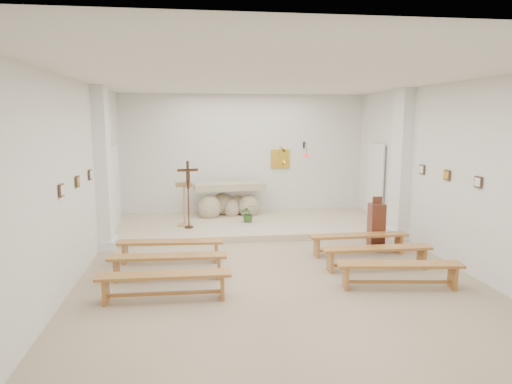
{
  "coord_description": "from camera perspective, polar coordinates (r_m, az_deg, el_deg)",
  "views": [
    {
      "loc": [
        -1.42,
        -8.08,
        2.82
      ],
      "look_at": [
        -0.12,
        1.6,
        1.24
      ],
      "focal_mm": 32.0,
      "sensor_mm": 36.0,
      "label": 1
    }
  ],
  "objects": [
    {
      "name": "bench_left_second",
      "position": [
        8.27,
        -10.94,
        -8.49
      ],
      "size": [
        2.09,
        0.44,
        0.44
      ],
      "rotation": [
        0.0,
        0.0,
        -0.05
      ],
      "color": "#AA6931",
      "rests_on": "ground"
    },
    {
      "name": "station_frame_left_mid",
      "position": [
        8.6,
        -21.41,
        1.23
      ],
      "size": [
        0.03,
        0.2,
        0.2
      ],
      "primitive_type": "cube",
      "color": "#422F1D",
      "rests_on": "wall_left"
    },
    {
      "name": "bench_left_front",
      "position": [
        9.19,
        -10.61,
        -6.67
      ],
      "size": [
        2.09,
        0.5,
        0.44
      ],
      "rotation": [
        0.0,
        0.0,
        -0.08
      ],
      "color": "#AA6931",
      "rests_on": "ground"
    },
    {
      "name": "sanctuary_platform",
      "position": [
        11.98,
        -0.66,
        -4.04
      ],
      "size": [
        6.98,
        3.0,
        0.15
      ],
      "primitive_type": "cube",
      "color": "beige",
      "rests_on": "ground"
    },
    {
      "name": "donation_pedestal",
      "position": [
        10.23,
        14.8,
        -4.14
      ],
      "size": [
        0.32,
        0.32,
        1.16
      ],
      "rotation": [
        0.0,
        0.0,
        -0.04
      ],
      "color": "maroon",
      "rests_on": "ground"
    },
    {
      "name": "sanctuary_lamp",
      "position": [
        13.21,
        6.26,
        4.77
      ],
      "size": [
        0.11,
        0.36,
        0.44
      ],
      "color": "black",
      "rests_on": "wall_back"
    },
    {
      "name": "station_frame_right_mid",
      "position": [
        9.67,
        22.77,
        1.97
      ],
      "size": [
        0.03,
        0.2,
        0.2
      ],
      "primitive_type": "cube",
      "color": "#422F1D",
      "rests_on": "wall_right"
    },
    {
      "name": "station_frame_right_front",
      "position": [
        8.83,
        26.02,
        1.13
      ],
      "size": [
        0.03,
        0.2,
        0.2
      ],
      "primitive_type": "cube",
      "color": "#422F1D",
      "rests_on": "wall_right"
    },
    {
      "name": "bench_left_third",
      "position": [
        7.35,
        -11.36,
        -10.77
      ],
      "size": [
        2.08,
        0.38,
        0.44
      ],
      "rotation": [
        0.0,
        0.0,
        -0.02
      ],
      "color": "#AA6931",
      "rests_on": "ground"
    },
    {
      "name": "ceiling",
      "position": [
        8.23,
        2.36,
        13.88
      ],
      "size": [
        7.0,
        10.0,
        0.02
      ],
      "primitive_type": "cube",
      "color": "silver",
      "rests_on": "wall_back"
    },
    {
      "name": "wall_right",
      "position": [
        9.51,
        23.49,
        1.99
      ],
      "size": [
        0.02,
        10.0,
        3.5
      ],
      "primitive_type": "cube",
      "color": "silver",
      "rests_on": "ground"
    },
    {
      "name": "crucifix_stand",
      "position": [
        11.21,
        -8.48,
        0.31
      ],
      "size": [
        0.5,
        0.22,
        1.65
      ],
      "rotation": [
        0.0,
        0.0,
        0.12
      ],
      "color": "#372111",
      "rests_on": "sanctuary_platform"
    },
    {
      "name": "bench_right_third",
      "position": [
        8.06,
        17.51,
        -9.22
      ],
      "size": [
        2.1,
        0.6,
        0.44
      ],
      "rotation": [
        0.0,
        0.0,
        -0.13
      ],
      "color": "#AA6931",
      "rests_on": "ground"
    },
    {
      "name": "bench_right_front",
      "position": [
        9.77,
        12.69,
        -5.79
      ],
      "size": [
        2.08,
        0.35,
        0.44
      ],
      "rotation": [
        0.0,
        0.0,
        0.01
      ],
      "color": "#AA6931",
      "rests_on": "ground"
    },
    {
      "name": "station_frame_left_front",
      "position": [
        7.64,
        -23.15,
        0.19
      ],
      "size": [
        0.03,
        0.2,
        0.2
      ],
      "primitive_type": "cube",
      "color": "#422F1D",
      "rests_on": "wall_left"
    },
    {
      "name": "gold_wall_relief",
      "position": [
        13.32,
        3.06,
        4.16
      ],
      "size": [
        0.55,
        0.04,
        0.55
      ],
      "primitive_type": "cube",
      "color": "yellow",
      "rests_on": "wall_back"
    },
    {
      "name": "pilaster_left",
      "position": [
        10.32,
        -18.54,
        2.78
      ],
      "size": [
        0.26,
        0.55,
        3.5
      ],
      "primitive_type": "cube",
      "color": "white",
      "rests_on": "ground"
    },
    {
      "name": "station_frame_right_rear",
      "position": [
        10.54,
        20.04,
        2.67
      ],
      "size": [
        0.03,
        0.2,
        0.2
      ],
      "primitive_type": "cube",
      "color": "#422F1D",
      "rests_on": "wall_right"
    },
    {
      "name": "pilaster_right",
      "position": [
        11.21,
        17.7,
        3.3
      ],
      "size": [
        0.26,
        0.55,
        3.5
      ],
      "primitive_type": "cube",
      "color": "white",
      "rests_on": "ground"
    },
    {
      "name": "bench_right_second",
      "position": [
        8.91,
        14.86,
        -7.35
      ],
      "size": [
        2.08,
        0.36,
        0.44
      ],
      "rotation": [
        0.0,
        0.0,
        -0.01
      ],
      "color": "#AA6931",
      "rests_on": "ground"
    },
    {
      "name": "altar",
      "position": [
        12.67,
        -3.45,
        -1.2
      ],
      "size": [
        2.0,
        0.93,
        1.0
      ],
      "rotation": [
        0.0,
        0.0,
        0.08
      ],
      "color": "#C0B493",
      "rests_on": "sanctuary_platform"
    },
    {
      "name": "ground",
      "position": [
        8.67,
        2.21,
        -9.77
      ],
      "size": [
        7.0,
        10.0,
        0.0
      ],
      "primitive_type": "cube",
      "color": "tan",
      "rests_on": "ground"
    },
    {
      "name": "lectern",
      "position": [
        11.53,
        -8.95,
        -1.42
      ],
      "size": [
        0.43,
        0.37,
        1.15
      ],
      "rotation": [
        0.0,
        0.0,
        -0.05
      ],
      "color": "tan",
      "rests_on": "sanctuary_platform"
    },
    {
      "name": "potted_plant",
      "position": [
        11.85,
        -0.97,
        -2.69
      ],
      "size": [
        0.46,
        0.41,
        0.46
      ],
      "primitive_type": "imported",
      "rotation": [
        0.0,
        0.0,
        0.16
      ],
      "color": "#345A24",
      "rests_on": "sanctuary_platform"
    },
    {
      "name": "radiator_left",
      "position": [
        11.25,
        -17.8,
        -4.33
      ],
      "size": [
        0.1,
        0.85,
        0.52
      ],
      "primitive_type": "cube",
      "color": "silver",
      "rests_on": "ground"
    },
    {
      "name": "wall_back",
      "position": [
        13.19,
        -1.47,
        4.55
      ],
      "size": [
        7.0,
        0.02,
        3.5
      ],
      "primitive_type": "cube",
      "color": "silver",
      "rests_on": "ground"
    },
    {
      "name": "station_frame_left_rear",
      "position": [
        9.56,
        -20.01,
        2.05
      ],
      "size": [
        0.03,
        0.2,
        0.2
      ],
      "primitive_type": "cube",
      "color": "#422F1D",
      "rests_on": "wall_left"
    },
    {
      "name": "radiator_right",
      "position": [
        12.09,
        16.21,
        -3.34
      ],
      "size": [
        0.1,
        0.85,
        0.52
      ],
      "primitive_type": "cube",
      "color": "silver",
      "rests_on": "ground"
    },
    {
      "name": "wall_left",
      "position": [
        8.41,
        -21.87,
        1.24
      ],
      "size": [
        0.02,
        10.0,
        3.5
      ],
      "primitive_type": "cube",
      "color": "silver",
      "rests_on": "ground"
    }
  ]
}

